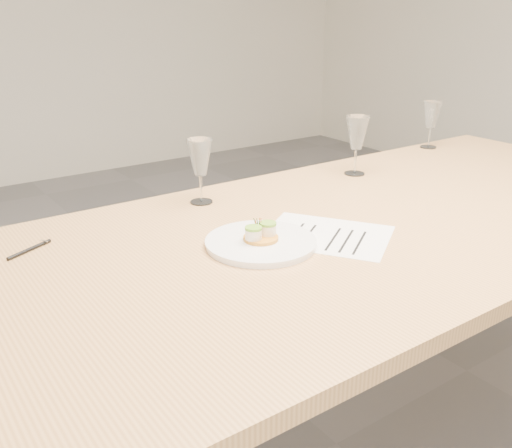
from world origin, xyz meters
TOP-DOWN VIEW (x-y plane):
  - ground at (0.00, 0.00)m, footprint 7.00×7.00m
  - dining_table at (0.00, 0.00)m, footprint 2.40×1.00m
  - dinner_plate at (-0.29, 0.01)m, footprint 0.27×0.27m
  - recipe_sheet at (-0.12, -0.04)m, footprint 0.37×0.39m
  - ballpoint_pen at (-0.76, 0.29)m, footprint 0.12×0.06m
  - wine_glass_0 at (-0.25, 0.37)m, footprint 0.08×0.08m
  - wine_glass_1 at (0.34, 0.33)m, footprint 0.08×0.08m
  - wine_glass_2 at (0.86, 0.44)m, footprint 0.07×0.07m

SIDE VIEW (x-z plane):
  - ground at x=0.00m, z-range 0.00..0.00m
  - dining_table at x=0.00m, z-range 0.31..1.06m
  - recipe_sheet at x=-0.12m, z-range 0.75..0.75m
  - ballpoint_pen at x=-0.76m, z-range 0.75..0.76m
  - dinner_plate at x=-0.29m, z-range 0.73..0.80m
  - wine_glass_2 at x=0.86m, z-range 0.79..0.97m
  - wine_glass_0 at x=-0.25m, z-range 0.79..0.98m
  - wine_glass_1 at x=0.34m, z-range 0.79..0.99m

